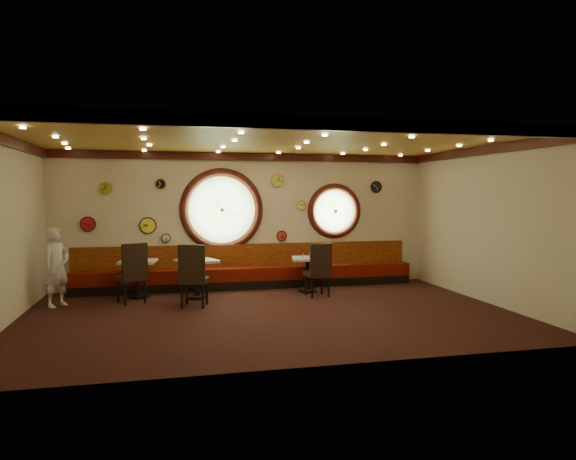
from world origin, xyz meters
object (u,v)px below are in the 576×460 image
object	(u,v)px
condiment_b_bottle	(202,256)
condiment_b_salt	(190,257)
table_c	(308,270)
chair_a	(133,269)
table_b	(197,274)
condiment_a_bottle	(141,256)
condiment_c_bottle	(312,254)
table_a	(138,274)
waiter	(57,267)
condiment_a_salt	(132,258)
chair_c	(319,266)
condiment_a_pepper	(141,258)
condiment_c_salt	(303,255)
condiment_b_pepper	(201,257)
condiment_c_pepper	(309,255)
chair_b	(193,272)

from	to	relation	value
condiment_b_bottle	condiment_b_salt	bearing A→B (deg)	172.42
table_c	chair_a	distance (m)	3.82
table_b	condiment_a_bottle	world-z (taller)	condiment_a_bottle
chair_a	condiment_c_bottle	world-z (taller)	chair_a
table_a	waiter	xyz separation A→B (m)	(-1.51, -0.56, 0.28)
chair_a	condiment_b_salt	distance (m)	1.21
condiment_a_salt	condiment_b_salt	world-z (taller)	condiment_b_salt
table_a	condiment_a_bottle	distance (m)	0.41
chair_a	condiment_c_bottle	xyz separation A→B (m)	(3.89, 0.49, 0.16)
chair_c	condiment_a_pepper	world-z (taller)	chair_c
table_b	table_c	size ratio (longest dim) A/B	1.16
chair_a	waiter	world-z (taller)	waiter
chair_c	condiment_b_bottle	distance (m)	2.51
table_b	table_c	distance (m)	2.52
chair_c	condiment_c_bottle	world-z (taller)	chair_c
table_c	condiment_a_pepper	xyz separation A→B (m)	(-3.66, 0.20, 0.37)
condiment_c_salt	waiter	xyz separation A→B (m)	(-5.14, -0.39, -0.05)
chair_c	chair_a	bearing A→B (deg)	170.87
condiment_a_salt	condiment_b_bottle	bearing A→B (deg)	-13.30
table_a	chair_c	distance (m)	3.89
condiment_b_salt	condiment_a_pepper	world-z (taller)	condiment_a_pepper
condiment_c_bottle	condiment_c_salt	bearing A→B (deg)	-177.78
table_a	chair_a	world-z (taller)	chair_a
condiment_c_salt	condiment_b_pepper	size ratio (longest dim) A/B	0.99
table_c	condiment_a_bottle	bearing A→B (deg)	174.99
table_c	condiment_b_salt	xyz separation A→B (m)	(-2.64, -0.10, 0.38)
condiment_c_pepper	condiment_a_bottle	world-z (taller)	condiment_a_bottle
condiment_a_bottle	table_b	bearing A→B (deg)	-23.01
table_a	waiter	bearing A→B (deg)	-159.61
condiment_b_pepper	chair_b	bearing A→B (deg)	-102.61
condiment_a_pepper	condiment_b_bottle	size ratio (longest dim) A/B	0.76
table_a	condiment_a_pepper	bearing A→B (deg)	-0.99
chair_b	chair_c	xyz separation A→B (m)	(2.69, 0.42, -0.05)
table_a	chair_a	xyz separation A→B (m)	(-0.06, -0.65, 0.20)
condiment_c_salt	condiment_c_pepper	bearing A→B (deg)	-13.54
chair_b	condiment_b_pepper	world-z (taller)	chair_b
table_a	chair_a	bearing A→B (deg)	-95.47
table_c	condiment_c_pepper	bearing A→B (deg)	4.47
condiment_b_pepper	waiter	distance (m)	2.82
waiter	table_a	bearing A→B (deg)	-33.65
chair_c	condiment_a_salt	world-z (taller)	chair_c
condiment_c_salt	condiment_b_pepper	distance (m)	2.33
table_b	table_c	world-z (taller)	table_b
condiment_a_salt	condiment_c_pepper	size ratio (longest dim) A/B	1.01
condiment_a_pepper	waiter	distance (m)	1.68
chair_b	condiment_c_pepper	size ratio (longest dim) A/B	7.24
table_c	chair_b	xyz separation A→B (m)	(-2.62, -1.08, 0.22)
table_b	condiment_b_bottle	distance (m)	0.40
condiment_c_salt	condiment_b_bottle	size ratio (longest dim) A/B	0.66
table_c	condiment_a_bottle	distance (m)	3.72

